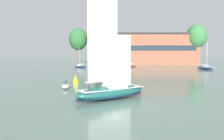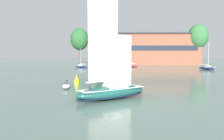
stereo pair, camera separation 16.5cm
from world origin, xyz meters
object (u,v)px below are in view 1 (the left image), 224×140
Objects in this scene: sailboat_moored_near_marina at (130,66)px; sailboat_moored_far_slip at (206,68)px; sailboat_main at (112,90)px; channel_buoy at (76,80)px; sailboat_moored_mid_channel at (81,66)px; motor_tender at (66,86)px; tree_shore_right at (197,37)px; tree_shore_left at (79,39)px; tree_shore_center at (97,38)px.

sailboat_moored_far_slip reaches higher than sailboat_moored_near_marina.
sailboat_main is 16.45m from channel_buoy.
sailboat_moored_mid_channel reaches higher than channel_buoy.
sailboat_main is at bearing -62.38° from channel_buoy.
sailboat_main is 4.23× the size of motor_tender.
tree_shore_left is at bearing -178.15° from tree_shore_right.
channel_buoy is at bearing -107.13° from sailboat_moored_near_marina.
tree_shore_center is at bearing 149.15° from sailboat_moored_far_slip.
tree_shore_center is 1.90× the size of sailboat_moored_far_slip.
tree_shore_left is at bearing 96.69° from motor_tender.
tree_shore_left is 0.94× the size of tree_shore_center.
sailboat_moored_near_marina reaches higher than motor_tender.
tree_shore_right is 38.79m from sailboat_moored_near_marina.
sailboat_moored_far_slip is at bearing -25.91° from tree_shore_left.
sailboat_moored_mid_channel is 46.11m from channel_buoy.
tree_shore_right is at bearing 1.76° from tree_shore_center.
tree_shore_left is at bearing 154.09° from sailboat_moored_far_slip.
motor_tender is at bearing -98.92° from channel_buoy.
tree_shore_right is 5.47× the size of motor_tender.
tree_shore_right reaches higher than tree_shore_left.
motor_tender is (-43.80, -41.89, -0.25)m from sailboat_moored_far_slip.
tree_shore_left reaches higher than sailboat_main.
sailboat_moored_mid_channel reaches higher than sailboat_moored_near_marina.
sailboat_main is 61.68m from sailboat_moored_far_slip.
tree_shore_right is (49.26, 1.51, 0.67)m from tree_shore_center.
tree_shore_right is 10.14× the size of channel_buoy.
sailboat_main is 7.85× the size of channel_buoy.
tree_shore_left is at bearing 101.15° from sailboat_moored_mid_channel.
tree_shore_right is (58.27, 1.88, 1.42)m from tree_shore_left.
tree_shore_left is 2.14× the size of sailboat_moored_mid_channel.
channel_buoy is (-15.48, -50.21, 0.24)m from sailboat_moored_near_marina.
sailboat_main is at bearing -77.78° from tree_shore_left.
sailboat_main is (7.39, -76.08, -12.22)m from tree_shore_center.
sailboat_moored_mid_channel is at bearing -78.85° from tree_shore_left.
sailboat_moored_far_slip is (42.65, -25.47, -12.75)m from tree_shore_center.
motor_tender is (-16.39, -56.05, -0.11)m from sailboat_moored_near_marina.
motor_tender is at bearing -136.27° from sailboat_moored_far_slip.
tree_shore_right is 81.23m from channel_buoy.
tree_shore_center reaches higher than channel_buoy.
tree_shore_left is 58.32m from tree_shore_right.
channel_buoy is (-7.62, 14.57, -0.42)m from sailboat_main.
sailboat_moored_far_slip reaches higher than motor_tender.
tree_shore_left is 9.05m from tree_shore_center.
channel_buoy is (0.92, 5.85, 0.35)m from motor_tender.
tree_shore_left is at bearing -177.63° from tree_shore_center.
tree_shore_center is 68.61m from motor_tender.
sailboat_main is 61.79m from sailboat_moored_mid_channel.
motor_tender is at bearing 134.39° from sailboat_main.
sailboat_moored_far_slip is (35.25, 50.61, -0.52)m from sailboat_main.
sailboat_moored_far_slip is at bearing 43.73° from motor_tender.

